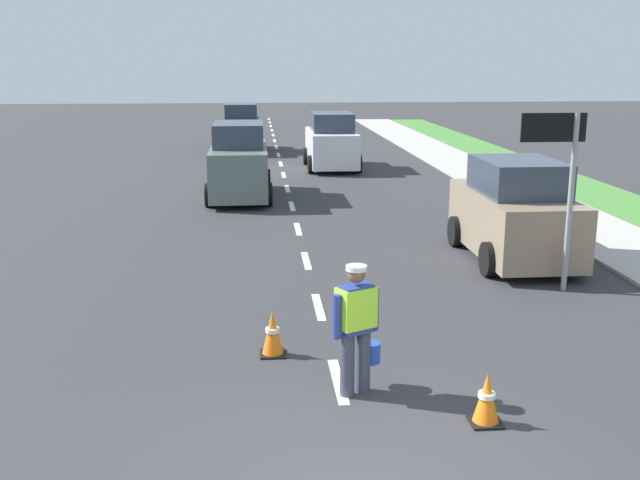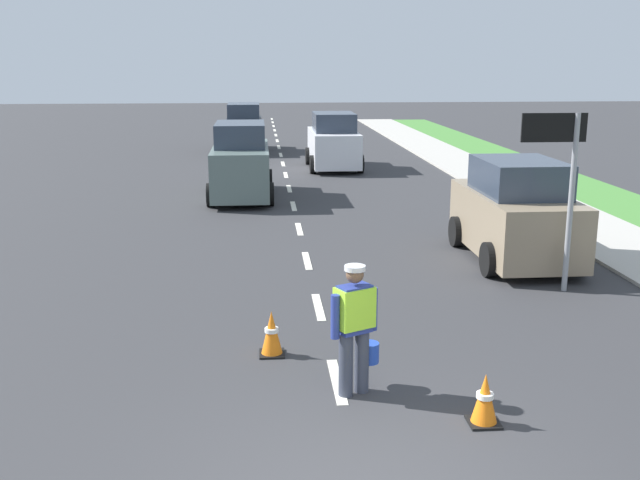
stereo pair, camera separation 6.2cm
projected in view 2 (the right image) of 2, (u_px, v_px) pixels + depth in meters
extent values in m
plane|color=#333335|center=(285.00, 174.00, 27.36)|extent=(96.00, 96.00, 0.00)
cube|color=#B2ADA3|center=(610.00, 240.00, 17.28)|extent=(2.40, 72.00, 0.14)
cube|color=silver|center=(337.00, 381.00, 9.64)|extent=(0.14, 1.40, 0.01)
cube|color=silver|center=(319.00, 307.00, 12.54)|extent=(0.14, 1.40, 0.01)
cube|color=silver|center=(307.00, 261.00, 15.45)|extent=(0.14, 1.40, 0.01)
cube|color=silver|center=(299.00, 229.00, 18.35)|extent=(0.14, 1.40, 0.01)
cube|color=silver|center=(293.00, 206.00, 21.26)|extent=(0.14, 1.40, 0.01)
cube|color=silver|center=(289.00, 189.00, 24.16)|extent=(0.14, 1.40, 0.01)
cube|color=silver|center=(286.00, 175.00, 27.07)|extent=(0.14, 1.40, 0.01)
cube|color=silver|center=(283.00, 164.00, 29.97)|extent=(0.14, 1.40, 0.01)
cube|color=silver|center=(281.00, 155.00, 32.88)|extent=(0.14, 1.40, 0.01)
cube|color=silver|center=(279.00, 147.00, 35.79)|extent=(0.14, 1.40, 0.01)
cube|color=silver|center=(277.00, 141.00, 38.69)|extent=(0.14, 1.40, 0.01)
cube|color=silver|center=(276.00, 135.00, 41.60)|extent=(0.14, 1.40, 0.01)
cube|color=silver|center=(275.00, 130.00, 44.50)|extent=(0.14, 1.40, 0.01)
cube|color=silver|center=(274.00, 126.00, 47.41)|extent=(0.14, 1.40, 0.01)
cube|color=silver|center=(273.00, 122.00, 50.31)|extent=(0.14, 1.40, 0.01)
cube|color=silver|center=(272.00, 119.00, 53.22)|extent=(0.14, 1.40, 0.01)
cylinder|color=#383D4C|center=(346.00, 365.00, 9.14)|extent=(0.18, 0.18, 0.82)
cylinder|color=#383D4C|center=(362.00, 361.00, 9.26)|extent=(0.18, 0.18, 0.82)
cube|color=navy|center=(354.00, 309.00, 9.03)|extent=(0.47, 0.39, 0.60)
cube|color=#A5EA33|center=(354.00, 307.00, 9.03)|extent=(0.54, 0.46, 0.51)
cylinder|color=navy|center=(335.00, 317.00, 8.90)|extent=(0.11, 0.11, 0.55)
cylinder|color=navy|center=(373.00, 309.00, 9.18)|extent=(0.11, 0.11, 0.55)
sphere|color=brown|center=(355.00, 274.00, 8.93)|extent=(0.22, 0.22, 0.22)
cylinder|color=silver|center=(355.00, 268.00, 8.91)|extent=(0.26, 0.26, 0.06)
cylinder|color=#2347B7|center=(369.00, 353.00, 9.42)|extent=(0.26, 0.26, 0.26)
cylinder|color=gray|center=(571.00, 204.00, 13.09)|extent=(0.10, 0.10, 3.20)
cube|color=white|center=(554.00, 127.00, 12.77)|extent=(1.10, 0.05, 0.44)
cube|color=black|center=(554.00, 128.00, 12.76)|extent=(1.16, 0.04, 0.50)
cube|color=black|center=(483.00, 422.00, 8.52)|extent=(0.36, 0.36, 0.03)
cone|color=orange|center=(485.00, 398.00, 8.45)|extent=(0.30, 0.30, 0.58)
cylinder|color=white|center=(485.00, 395.00, 8.44)|extent=(0.20, 0.20, 0.06)
cube|color=black|center=(272.00, 354.00, 10.52)|extent=(0.36, 0.36, 0.03)
cone|color=orange|center=(272.00, 332.00, 10.44)|extent=(0.30, 0.30, 0.62)
cylinder|color=white|center=(272.00, 330.00, 10.43)|extent=(0.20, 0.20, 0.06)
cube|color=gray|center=(515.00, 222.00, 15.40)|extent=(1.73, 3.90, 1.24)
cube|color=#2D3847|center=(519.00, 177.00, 15.07)|extent=(1.52, 2.15, 0.70)
cylinder|color=black|center=(457.00, 231.00, 16.61)|extent=(0.22, 0.68, 0.68)
cylinder|color=black|center=(533.00, 230.00, 16.75)|extent=(0.22, 0.68, 0.68)
cylinder|color=black|center=(490.00, 259.00, 14.26)|extent=(0.22, 0.68, 0.68)
cylinder|color=black|center=(578.00, 258.00, 14.40)|extent=(0.22, 0.68, 0.68)
cube|color=black|center=(244.00, 133.00, 34.03)|extent=(1.62, 4.27, 1.30)
cube|color=#2D3847|center=(244.00, 111.00, 33.89)|extent=(1.43, 2.35, 0.70)
cylinder|color=black|center=(263.00, 147.00, 32.93)|extent=(0.22, 0.68, 0.68)
cylinder|color=black|center=(225.00, 147.00, 32.79)|extent=(0.22, 0.68, 0.68)
cylinder|color=black|center=(262.00, 141.00, 35.49)|extent=(0.22, 0.68, 0.68)
cylinder|color=black|center=(227.00, 141.00, 35.36)|extent=(0.22, 0.68, 0.68)
cube|color=silver|center=(333.00, 147.00, 28.56)|extent=(1.73, 4.06, 1.27)
cube|color=#2D3847|center=(334.00, 122.00, 28.23)|extent=(1.52, 2.23, 0.70)
cylinder|color=black|center=(308.00, 156.00, 29.82)|extent=(0.22, 0.68, 0.68)
cylinder|color=black|center=(352.00, 155.00, 29.96)|extent=(0.22, 0.68, 0.68)
cylinder|color=black|center=(313.00, 164.00, 27.38)|extent=(0.22, 0.68, 0.68)
cylinder|color=black|center=(360.00, 164.00, 27.53)|extent=(0.22, 0.68, 0.68)
cube|color=slate|center=(241.00, 169.00, 22.38)|extent=(1.66, 4.36, 1.39)
cube|color=#2D3847|center=(240.00, 134.00, 22.24)|extent=(1.46, 2.40, 0.70)
cylinder|color=black|center=(270.00, 194.00, 21.26)|extent=(0.22, 0.68, 0.68)
cylinder|color=black|center=(211.00, 195.00, 21.13)|extent=(0.22, 0.68, 0.68)
cylinder|color=black|center=(269.00, 180.00, 23.88)|extent=(0.22, 0.68, 0.68)
cylinder|color=black|center=(216.00, 180.00, 23.75)|extent=(0.22, 0.68, 0.68)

